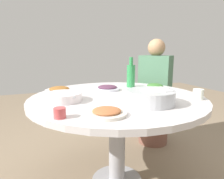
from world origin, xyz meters
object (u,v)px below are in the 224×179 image
object	(u,v)px
rice_bowl	(151,97)
tea_cup_near	(198,94)
soup_bowl	(63,97)
dish_stirfry	(59,90)
dish_tofu_braise	(107,112)
dish_eggplant	(107,88)
dish_greens	(155,87)
tea_cup_far	(60,113)
stool_for_diner_left	(153,124)
green_bottle	(131,75)
diner_left	(155,79)
round_dining_table	(117,110)

from	to	relation	value
rice_bowl	tea_cup_near	size ratio (longest dim) A/B	4.18
soup_bowl	dish_stirfry	world-z (taller)	soup_bowl
soup_bowl	tea_cup_near	world-z (taller)	tea_cup_near
dish_tofu_braise	dish_eggplant	bearing A→B (deg)	-110.43
dish_stirfry	tea_cup_near	world-z (taller)	tea_cup_near
dish_tofu_braise	tea_cup_near	size ratio (longest dim) A/B	2.98
dish_greens	tea_cup_far	bearing A→B (deg)	28.36
dish_greens	tea_cup_near	world-z (taller)	tea_cup_near
tea_cup_far	dish_eggplant	bearing A→B (deg)	-128.95
soup_bowl	stool_for_diner_left	bearing A→B (deg)	-153.67
dish_greens	tea_cup_far	size ratio (longest dim) A/B	3.40
green_bottle	diner_left	bearing A→B (deg)	-151.61
round_dining_table	dish_stirfry	size ratio (longest dim) A/B	5.69
round_dining_table	diner_left	distance (m)	0.89
rice_bowl	dish_eggplant	world-z (taller)	rice_bowl
dish_tofu_braise	dish_eggplant	world-z (taller)	dish_eggplant
tea_cup_near	diner_left	world-z (taller)	diner_left
dish_eggplant	tea_cup_far	size ratio (longest dim) A/B	3.35
dish_tofu_braise	diner_left	world-z (taller)	diner_left
dish_eggplant	dish_tofu_braise	bearing A→B (deg)	69.57
round_dining_table	diner_left	size ratio (longest dim) A/B	1.72
dish_stirfry	dish_eggplant	bearing A→B (deg)	169.99
green_bottle	round_dining_table	bearing A→B (deg)	48.81
rice_bowl	dish_eggplant	size ratio (longest dim) A/B	1.45
dish_greens	stool_for_diner_left	size ratio (longest dim) A/B	0.49
round_dining_table	green_bottle	world-z (taller)	green_bottle
dish_tofu_braise	tea_cup_near	world-z (taller)	tea_cup_near
stool_for_diner_left	diner_left	world-z (taller)	diner_left
dish_greens	dish_stirfry	size ratio (longest dim) A/B	0.94
tea_cup_near	tea_cup_far	bearing A→B (deg)	2.73
diner_left	dish_tofu_braise	bearing A→B (deg)	45.29
soup_bowl	diner_left	bearing A→B (deg)	-153.67
dish_stirfry	tea_cup_far	bearing A→B (deg)	83.44
dish_greens	stool_for_diner_left	distance (m)	0.73
round_dining_table	tea_cup_near	bearing A→B (deg)	148.24
dish_stirfry	tea_cup_near	xyz separation A→B (m)	(-0.89, 0.62, 0.02)
soup_bowl	green_bottle	world-z (taller)	green_bottle
tea_cup_near	green_bottle	bearing A→B (deg)	-69.75
dish_stirfry	soup_bowl	bearing A→B (deg)	88.36
tea_cup_near	diner_left	size ratio (longest dim) A/B	0.10
green_bottle	dish_eggplant	bearing A→B (deg)	14.17
dish_stirfry	tea_cup_near	bearing A→B (deg)	145.19
dish_tofu_braise	stool_for_diner_left	xyz separation A→B (m)	(-0.92, -0.93, -0.53)
soup_bowl	dish_stirfry	size ratio (longest dim) A/B	1.12
dish_stirfry	green_bottle	bearing A→B (deg)	179.53
dish_tofu_braise	stool_for_diner_left	bearing A→B (deg)	-134.71
dish_eggplant	diner_left	distance (m)	0.75
soup_bowl	dish_eggplant	distance (m)	0.48
tea_cup_near	dish_eggplant	bearing A→B (deg)	-48.37
dish_tofu_braise	green_bottle	bearing A→B (deg)	-125.30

